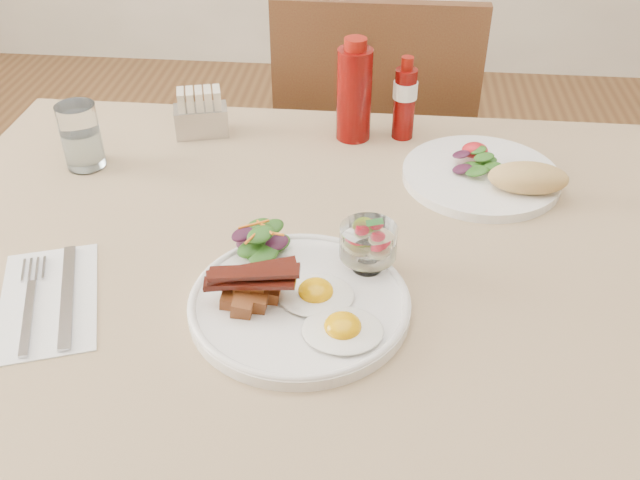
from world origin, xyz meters
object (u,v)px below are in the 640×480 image
chair_far (373,160)px  fruit_cup (368,242)px  water_glass (82,140)px  hot_sauce_bottle (405,99)px  sugar_caddy (201,115)px  main_plate (300,304)px  table (359,298)px  ketchup_bottle (354,93)px  second_plate (492,175)px

chair_far → fruit_cup: chair_far is taller
water_glass → fruit_cup: bearing=-27.5°
hot_sauce_bottle → sugar_caddy: size_ratio=1.44×
chair_far → fruit_cup: (0.01, -0.72, 0.29)m
hot_sauce_bottle → water_glass: 0.55m
chair_far → main_plate: size_ratio=3.32×
table → chair_far: 0.68m
water_glass → ketchup_bottle: bearing=18.6°
hot_sauce_bottle → ketchup_bottle: bearing=-173.4°
table → main_plate: size_ratio=4.75×
hot_sauce_bottle → table: bearing=-98.9°
ketchup_bottle → hot_sauce_bottle: size_ratio=1.22×
ketchup_bottle → main_plate: bearing=-94.7°
main_plate → hot_sauce_bottle: size_ratio=1.88×
second_plate → hot_sauce_bottle: bearing=133.6°
ketchup_bottle → hot_sauce_bottle: ketchup_bottle is taller
second_plate → chair_far: bearing=113.1°
chair_far → hot_sauce_bottle: bearing=-80.0°
fruit_cup → second_plate: size_ratio=0.29×
table → second_plate: size_ratio=5.17×
chair_far → second_plate: size_ratio=3.61×
hot_sauce_bottle → sugar_caddy: 0.36m
chair_far → second_plate: 0.56m
chair_far → main_plate: bearing=-95.1°
chair_far → water_glass: size_ratio=8.46×
fruit_cup → second_plate: fruit_cup is taller
table → sugar_caddy: (-0.30, 0.32, 0.13)m
main_plate → sugar_caddy: bearing=117.1°
ketchup_bottle → water_glass: size_ratio=1.65×
fruit_cup → hot_sauce_bottle: bearing=83.8°
fruit_cup → second_plate: 0.32m
table → water_glass: size_ratio=12.09×
table → sugar_caddy: 0.46m
chair_far → water_glass: bearing=-135.0°
table → fruit_cup: fruit_cup is taller
sugar_caddy → hot_sauce_bottle: bearing=-11.2°
ketchup_bottle → water_glass: 0.46m
second_plate → main_plate: bearing=-129.1°
chair_far → sugar_caddy: 0.53m
fruit_cup → chair_far: bearing=90.8°
table → sugar_caddy: bearing=133.1°
table → main_plate: main_plate is taller
second_plate → water_glass: bearing=-179.4°
fruit_cup → water_glass: (-0.48, 0.25, -0.01)m
chair_far → water_glass: 0.72m
fruit_cup → sugar_caddy: size_ratio=0.73×
table → fruit_cup: size_ratio=17.57×
fruit_cup → hot_sauce_bottle: (0.04, 0.41, 0.01)m
sugar_caddy → water_glass: 0.21m
table → hot_sauce_bottle: (0.06, 0.35, 0.16)m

